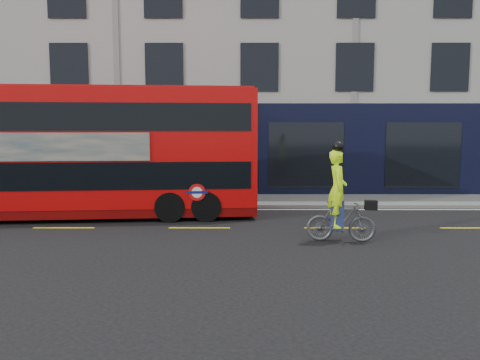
{
  "coord_description": "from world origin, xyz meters",
  "views": [
    {
      "loc": [
        5.23,
        -12.03,
        2.87
      ],
      "look_at": [
        5.2,
        1.93,
        1.38
      ],
      "focal_mm": 35.0,
      "sensor_mm": 36.0,
      "label": 1
    }
  ],
  "objects": [
    {
      "name": "cyclist",
      "position": [
        7.77,
        -0.15,
        0.9
      ],
      "size": [
        1.8,
        0.78,
        2.6
      ],
      "rotation": [
        0.0,
        0.0,
        -0.13
      ],
      "color": "#4E5153",
      "rests_on": "ground"
    },
    {
      "name": "building_terrace",
      "position": [
        0.0,
        12.94,
        7.49
      ],
      "size": [
        50.0,
        10.07,
        15.0
      ],
      "color": "#A3A29A",
      "rests_on": "ground"
    },
    {
      "name": "pavement",
      "position": [
        0.0,
        6.5,
        0.06
      ],
      "size": [
        60.0,
        3.0,
        0.12
      ],
      "primitive_type": "cube",
      "color": "slate",
      "rests_on": "ground"
    },
    {
      "name": "kerb",
      "position": [
        0.0,
        5.0,
        0.07
      ],
      "size": [
        60.0,
        0.12,
        0.13
      ],
      "primitive_type": "cube",
      "color": "slate",
      "rests_on": "ground"
    },
    {
      "name": "lane_dashes",
      "position": [
        0.0,
        1.5,
        0.0
      ],
      "size": [
        58.0,
        0.12,
        0.01
      ],
      "primitive_type": null,
      "color": "gold",
      "rests_on": "ground"
    },
    {
      "name": "ground",
      "position": [
        0.0,
        0.0,
        0.0
      ],
      "size": [
        120.0,
        120.0,
        0.0
      ],
      "primitive_type": "plane",
      "color": "black",
      "rests_on": "ground"
    },
    {
      "name": "road_edge_line",
      "position": [
        0.0,
        4.7,
        0.0
      ],
      "size": [
        58.0,
        0.1,
        0.01
      ],
      "primitive_type": "cube",
      "color": "silver",
      "rests_on": "ground"
    },
    {
      "name": "bus",
      "position": [
        0.49,
        3.26,
        2.17
      ],
      "size": [
        10.66,
        3.31,
        4.23
      ],
      "rotation": [
        0.0,
        0.0,
        0.09
      ],
      "color": "#C10707",
      "rests_on": "ground"
    }
  ]
}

